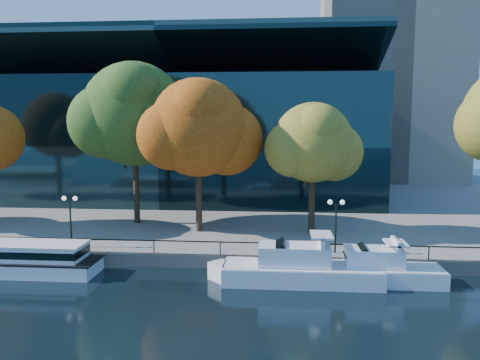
# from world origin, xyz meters

# --- Properties ---
(ground) EXTENTS (160.00, 160.00, 0.00)m
(ground) POSITION_xyz_m (0.00, 0.00, 0.00)
(ground) COLOR black
(ground) RESTS_ON ground
(promenade) EXTENTS (90.00, 67.08, 1.00)m
(promenade) POSITION_xyz_m (0.00, 36.38, 0.50)
(promenade) COLOR slate
(promenade) RESTS_ON ground
(railing) EXTENTS (88.20, 0.08, 0.99)m
(railing) POSITION_xyz_m (0.00, 3.25, 1.94)
(railing) COLOR black
(railing) RESTS_ON promenade
(convention_building) EXTENTS (50.00, 24.57, 21.43)m
(convention_building) POSITION_xyz_m (-4.00, 31.79, 8.51)
(convention_building) COLOR black
(convention_building) RESTS_ON ground
(tour_boat) EXTENTS (14.22, 3.17, 2.70)m
(tour_boat) POSITION_xyz_m (-10.28, 0.77, 1.15)
(tour_boat) COLOR white
(tour_boat) RESTS_ON ground
(cruiser_near) EXTENTS (11.71, 3.02, 3.39)m
(cruiser_near) POSITION_xyz_m (10.41, 0.43, 1.05)
(cruiser_near) COLOR white
(cruiser_near) RESTS_ON ground
(cruiser_far) EXTENTS (9.38, 2.60, 3.07)m
(cruiser_far) POSITION_xyz_m (15.66, 0.80, 0.97)
(cruiser_far) COLOR white
(cruiser_far) RESTS_ON ground
(tree_2) EXTENTS (12.29, 10.08, 15.40)m
(tree_2) POSITION_xyz_m (-4.24, 13.38, 11.27)
(tree_2) COLOR black
(tree_2) RESTS_ON promenade
(tree_3) EXTENTS (10.84, 8.89, 13.60)m
(tree_3) POSITION_xyz_m (2.34, 10.52, 10.08)
(tree_3) COLOR black
(tree_3) RESTS_ON promenade
(tree_4) EXTENTS (8.73, 7.16, 11.47)m
(tree_4) POSITION_xyz_m (12.33, 10.85, 8.82)
(tree_4) COLOR black
(tree_4) RESTS_ON promenade
(lamp_1) EXTENTS (1.26, 0.36, 4.03)m
(lamp_1) POSITION_xyz_m (-6.97, 4.50, 3.98)
(lamp_1) COLOR black
(lamp_1) RESTS_ON promenade
(lamp_2) EXTENTS (1.26, 0.36, 4.03)m
(lamp_2) POSITION_xyz_m (13.54, 4.50, 3.98)
(lamp_2) COLOR black
(lamp_2) RESTS_ON promenade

